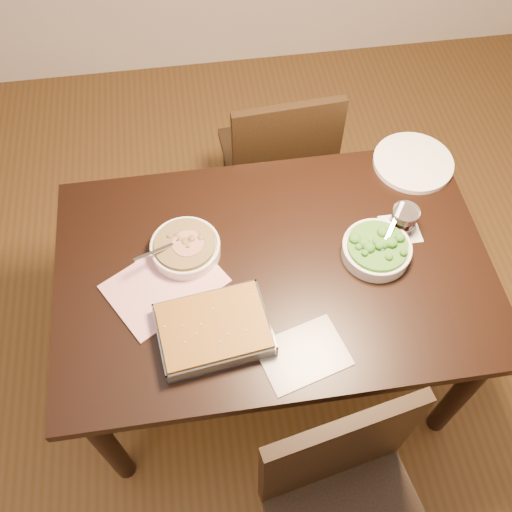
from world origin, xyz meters
TOP-DOWN VIEW (x-y plane):
  - ground at (0.00, 0.00)m, footprint 4.00×4.00m
  - table at (0.00, 0.00)m, footprint 1.40×0.90m
  - magazine_a at (-0.35, -0.02)m, footprint 0.42×0.39m
  - magazine_b at (0.03, -0.31)m, footprint 0.29×0.24m
  - coaster at (0.44, 0.08)m, footprint 0.12×0.12m
  - stew_bowl at (-0.27, 0.09)m, footprint 0.24×0.23m
  - broccoli_bowl at (0.33, -0.00)m, footprint 0.22×0.23m
  - baking_dish at (-0.22, -0.21)m, footprint 0.35×0.28m
  - wine_tumbler at (0.44, 0.08)m, footprint 0.09×0.09m
  - dinner_plate at (0.57, 0.36)m, footprint 0.29×0.29m
  - chair_near at (0.10, -0.70)m, footprint 0.52×0.52m
  - chair_far at (0.14, 0.67)m, footprint 0.45×0.45m

SIDE VIEW (x-z plane):
  - ground at x=0.00m, z-range 0.00..0.00m
  - chair_far at x=0.14m, z-range 0.05..0.96m
  - chair_near at x=0.10m, z-range 0.06..1.01m
  - table at x=0.00m, z-range 0.28..1.03m
  - coaster at x=0.44m, z-range 0.75..0.75m
  - magazine_b at x=0.03m, z-range 0.75..0.75m
  - magazine_a at x=-0.35m, z-range 0.75..0.76m
  - dinner_plate at x=0.57m, z-range 0.75..0.77m
  - baking_dish at x=-0.22m, z-range 0.75..0.81m
  - broccoli_bowl at x=0.33m, z-range 0.74..0.82m
  - stew_bowl at x=-0.27m, z-range 0.74..0.82m
  - wine_tumbler at x=0.44m, z-range 0.76..0.85m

